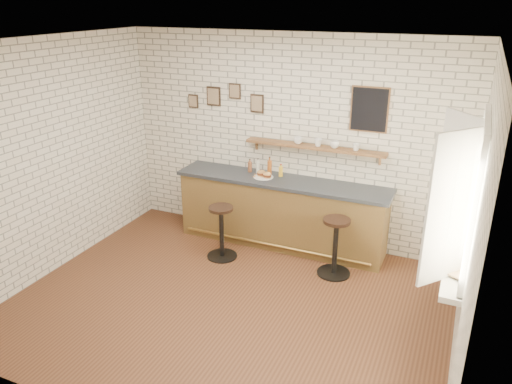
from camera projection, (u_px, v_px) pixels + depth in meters
ground at (229, 303)px, 5.97m from camera, size 5.00×5.00×0.00m
bar_counter at (281, 212)px, 7.23m from camera, size 3.10×0.65×1.01m
sandwich_plate at (263, 177)px, 7.13m from camera, size 0.28×0.28×0.01m
ciabatta_sandwich at (264, 174)px, 7.11m from camera, size 0.25×0.17×0.08m
potato_chips at (262, 176)px, 7.14m from camera, size 0.25×0.19×0.00m
bitters_bottle_brown at (250, 167)px, 7.33m from camera, size 0.06×0.06×0.20m
bitters_bottle_white at (258, 167)px, 7.28m from camera, size 0.06×0.06×0.22m
bitters_bottle_amber at (270, 167)px, 7.20m from camera, size 0.07×0.07×0.27m
condiment_bottle_yellow at (281, 171)px, 7.15m from camera, size 0.06×0.06×0.18m
bar_stool_left at (222, 230)px, 6.89m from camera, size 0.42×0.42×0.76m
bar_stool_right at (335, 245)px, 6.46m from camera, size 0.45×0.45×0.79m
wall_shelf at (314, 147)px, 6.90m from camera, size 2.00×0.18×0.18m
shelf_cup_a at (298, 140)px, 6.96m from camera, size 0.17×0.17×0.10m
shelf_cup_b at (318, 143)px, 6.85m from camera, size 0.14×0.14×0.10m
shelf_cup_c at (335, 145)px, 6.77m from camera, size 0.17×0.17×0.10m
shelf_cup_d at (356, 147)px, 6.66m from camera, size 0.13×0.13×0.09m
back_wall_decor at (306, 104)px, 6.82m from camera, size 2.96×0.02×0.56m
window_sill at (455, 267)px, 5.00m from camera, size 0.20×1.35×0.06m
casement_window at (461, 197)px, 4.74m from camera, size 0.40×1.30×1.56m
book_lower at (452, 270)px, 4.85m from camera, size 0.24×0.27×0.02m
book_upper at (452, 270)px, 4.83m from camera, size 0.26×0.29×0.02m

